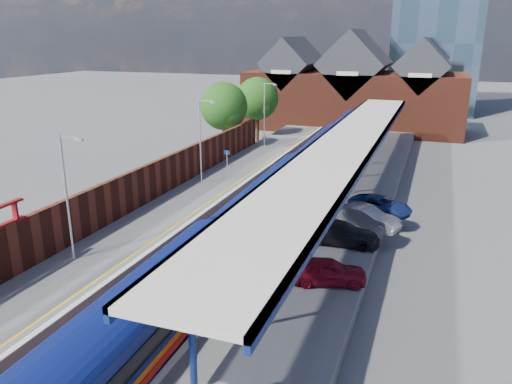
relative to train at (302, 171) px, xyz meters
The scene contains 22 objects.
ground 5.90m from the train, 105.75° to the left, with size 240.00×240.00×0.00m, color #5B5B5E.
ballast_bed 5.36m from the train, 107.61° to the right, with size 6.00×76.00×0.06m, color #473D33.
rails 5.33m from the train, 107.61° to the right, with size 4.51×76.00×0.14m.
left_platform 8.58m from the train, 146.07° to the right, with size 5.00×76.00×1.00m, color #565659.
right_platform 6.71m from the train, 46.23° to the right, with size 6.00×76.00×1.00m, color #565659.
coping_left 6.70m from the train, 134.62° to the right, with size 0.30×76.00×0.05m, color silver.
coping_right 5.11m from the train, 70.60° to the right, with size 0.30×76.00×0.05m, color silver.
yellow_line 7.13m from the train, 138.10° to the right, with size 0.14×76.00×0.01m, color yellow.
train is the anchor object (origin of this frame).
canopy 5.77m from the train, 34.63° to the right, with size 4.50×52.00×4.48m.
lamp_post_b 20.49m from the train, 112.78° to the right, with size 1.48×0.18×7.00m.
lamp_post_c 8.79m from the train, 161.00° to the right, with size 1.48×0.18×7.00m.
lamp_post_d 15.71m from the train, 120.58° to the left, with size 1.48×0.18×7.00m.
platform_sign 6.56m from the train, behind, with size 0.55×0.08×2.50m.
brick_wall 14.73m from the train, 130.67° to the right, with size 0.35×50.00×3.86m.
station_building 33.49m from the train, 92.57° to the left, with size 30.00×12.12×13.78m.
tree_near 16.62m from the train, 136.60° to the left, with size 5.20×5.20×8.10m.
tree_far 22.29m from the train, 119.45° to the left, with size 5.20×5.20×8.10m.
parked_car_red 17.61m from the train, 70.89° to the right, with size 1.56×3.87×1.32m, color maroon.
parked_car_silver 10.57m from the train, 52.59° to the right, with size 1.53×4.39×1.45m, color #B0B0B5.
parked_car_dark 12.66m from the train, 64.69° to the right, with size 1.89×4.64×1.35m, color black.
parked_car_blue 8.75m from the train, 36.66° to the right, with size 2.02×4.38×1.22m, color navy.
Camera 1 is at (11.65, -14.24, 12.79)m, focal length 35.00 mm.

